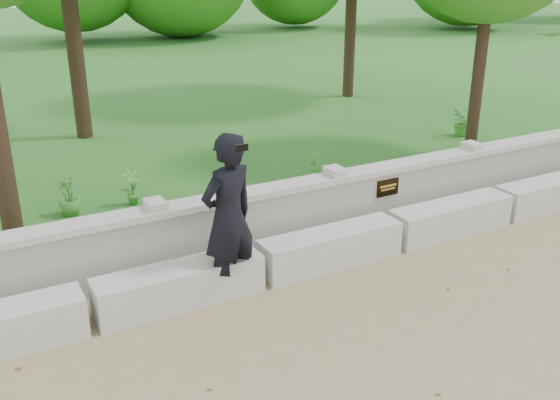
{
  "coord_description": "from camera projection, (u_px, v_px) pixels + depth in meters",
  "views": [
    {
      "loc": [
        -4.97,
        -3.99,
        3.63
      ],
      "look_at": [
        -1.7,
        1.95,
        0.98
      ],
      "focal_mm": 40.0,
      "sensor_mm": 36.0,
      "label": 1
    }
  ],
  "objects": [
    {
      "name": "lawn",
      "position": [
        132.0,
        86.0,
        18.19
      ],
      "size": [
        40.0,
        22.0,
        0.25
      ],
      "primitive_type": "cube",
      "color": "#21591E",
      "rests_on": "ground"
    },
    {
      "name": "shrub_d",
      "position": [
        69.0,
        195.0,
        8.67
      ],
      "size": [
        0.36,
        0.38,
        0.57
      ],
      "primitive_type": "imported",
      "rotation": [
        0.0,
        0.0,
        4.98
      ],
      "color": "#40852D",
      "rests_on": "lawn"
    },
    {
      "name": "ground",
      "position": [
        502.0,
        313.0,
        6.81
      ],
      "size": [
        80.0,
        80.0,
        0.0
      ],
      "primitive_type": "plane",
      "color": "#8F7958",
      "rests_on": "ground"
    },
    {
      "name": "shrub_a",
      "position": [
        132.0,
        187.0,
        9.02
      ],
      "size": [
        0.35,
        0.3,
        0.56
      ],
      "primitive_type": "imported",
      "rotation": [
        0.0,
        0.0,
        0.42
      ],
      "color": "#40852D",
      "rests_on": "lawn"
    },
    {
      "name": "man_main",
      "position": [
        228.0,
        218.0,
        6.83
      ],
      "size": [
        0.8,
        0.74,
        1.93
      ],
      "color": "black",
      "rests_on": "ground"
    },
    {
      "name": "shrub_b",
      "position": [
        315.0,
        169.0,
        9.82
      ],
      "size": [
        0.32,
        0.36,
        0.53
      ],
      "primitive_type": "imported",
      "rotation": [
        0.0,
        0.0,
        1.93
      ],
      "color": "#40852D",
      "rests_on": "lawn"
    },
    {
      "name": "concrete_bench",
      "position": [
        394.0,
        232.0,
        8.27
      ],
      "size": [
        11.9,
        0.45,
        0.45
      ],
      "color": "#B7B4AC",
      "rests_on": "ground"
    },
    {
      "name": "shrub_c",
      "position": [
        463.0,
        122.0,
        12.53
      ],
      "size": [
        0.65,
        0.67,
        0.56
      ],
      "primitive_type": "imported",
      "rotation": [
        0.0,
        0.0,
        4.04
      ],
      "color": "#40852D",
      "rests_on": "lawn"
    },
    {
      "name": "parapet_wall",
      "position": [
        364.0,
        199.0,
        8.76
      ],
      "size": [
        12.5,
        0.35,
        0.9
      ],
      "color": "#ACA9A2",
      "rests_on": "ground"
    }
  ]
}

